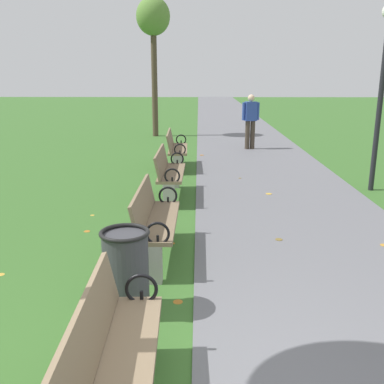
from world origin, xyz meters
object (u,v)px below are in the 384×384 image
(park_bench_2, at_px, (155,220))
(lamp_post, at_px, (384,70))
(park_bench_3, at_px, (169,172))
(park_bench_1, at_px, (113,360))
(trash_bin, at_px, (126,271))
(pedestrian_walking, at_px, (250,119))
(park_bench_4, at_px, (176,149))
(tree_2, at_px, (153,22))

(park_bench_2, bearing_deg, lamp_post, 39.98)
(park_bench_2, height_order, park_bench_3, same)
(lamp_post, bearing_deg, park_bench_1, -123.04)
(park_bench_3, height_order, trash_bin, park_bench_3)
(pedestrian_walking, bearing_deg, park_bench_4, -127.34)
(park_bench_3, bearing_deg, tree_2, 97.12)
(tree_2, relative_size, lamp_post, 1.37)
(tree_2, bearing_deg, pedestrian_walking, -42.81)
(trash_bin, relative_size, lamp_post, 0.24)
(park_bench_3, xyz_separation_m, pedestrian_walking, (2.10, 5.38, 0.44))
(park_bench_4, bearing_deg, trash_bin, -91.25)
(park_bench_2, relative_size, trash_bin, 1.91)
(park_bench_1, xyz_separation_m, park_bench_3, (-0.00, 5.54, 0.00))
(park_bench_3, bearing_deg, park_bench_1, -90.00)
(park_bench_2, xyz_separation_m, tree_2, (-1.04, 11.04, 3.46))
(park_bench_1, xyz_separation_m, trash_bin, (-0.15, 1.44, -0.06))
(park_bench_3, relative_size, lamp_post, 0.46)
(park_bench_1, distance_m, trash_bin, 1.45)
(trash_bin, bearing_deg, lamp_post, 48.62)
(tree_2, distance_m, trash_bin, 12.91)
(lamp_post, bearing_deg, tree_2, 123.20)
(trash_bin, bearing_deg, pedestrian_walking, 76.65)
(park_bench_4, distance_m, trash_bin, 6.73)
(park_bench_3, distance_m, lamp_post, 4.43)
(pedestrian_walking, xyz_separation_m, lamp_post, (1.89, -4.78, 1.38))
(park_bench_1, distance_m, park_bench_2, 2.79)
(park_bench_4, height_order, trash_bin, park_bench_4)
(park_bench_2, bearing_deg, park_bench_4, 90.00)
(tree_2, distance_m, pedestrian_walking, 5.24)
(tree_2, bearing_deg, park_bench_3, -82.88)
(park_bench_4, relative_size, pedestrian_walking, 0.99)
(park_bench_1, height_order, trash_bin, park_bench_1)
(park_bench_2, bearing_deg, trash_bin, -96.21)
(park_bench_4, bearing_deg, pedestrian_walking, 52.66)
(trash_bin, height_order, lamp_post, lamp_post)
(pedestrian_walking, bearing_deg, lamp_post, -68.40)
(park_bench_4, distance_m, tree_2, 6.72)
(park_bench_4, xyz_separation_m, trash_bin, (-0.15, -6.73, -0.06))
(park_bench_4, height_order, lamp_post, lamp_post)
(park_bench_3, bearing_deg, park_bench_4, 90.00)
(park_bench_2, relative_size, park_bench_4, 1.00)
(trash_bin, bearing_deg, park_bench_1, -84.16)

